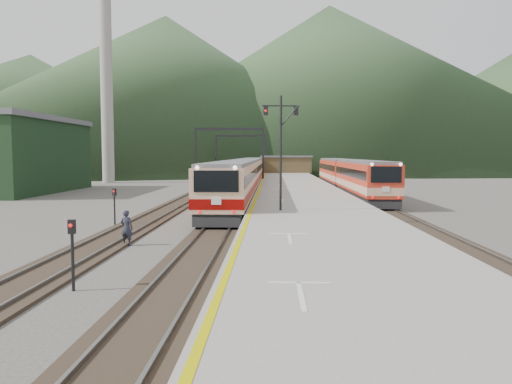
{
  "coord_description": "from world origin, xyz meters",
  "views": [
    {
      "loc": [
        3.12,
        -13.49,
        4.31
      ],
      "look_at": [
        2.1,
        17.13,
        2.0
      ],
      "focal_mm": 35.0,
      "sensor_mm": 36.0,
      "label": 1
    }
  ],
  "objects_px": {
    "second_train": "(348,176)",
    "main_train": "(246,173)",
    "signal_mast": "(281,141)",
    "worker": "(127,228)"
  },
  "relations": [
    {
      "from": "worker",
      "to": "main_train",
      "type": "bearing_deg",
      "value": -83.49
    },
    {
      "from": "main_train",
      "to": "worker",
      "type": "bearing_deg",
      "value": -96.06
    },
    {
      "from": "main_train",
      "to": "signal_mast",
      "type": "relative_size",
      "value": 9.28
    },
    {
      "from": "main_train",
      "to": "second_train",
      "type": "xyz_separation_m",
      "value": [
        11.5,
        -3.03,
        -0.19
      ]
    },
    {
      "from": "second_train",
      "to": "worker",
      "type": "relative_size",
      "value": 22.03
    },
    {
      "from": "second_train",
      "to": "main_train",
      "type": "bearing_deg",
      "value": 165.22
    },
    {
      "from": "main_train",
      "to": "second_train",
      "type": "height_order",
      "value": "main_train"
    },
    {
      "from": "second_train",
      "to": "signal_mast",
      "type": "xyz_separation_m",
      "value": [
        -7.9,
        -26.23,
        3.22
      ]
    },
    {
      "from": "second_train",
      "to": "signal_mast",
      "type": "bearing_deg",
      "value": -106.76
    },
    {
      "from": "signal_mast",
      "to": "worker",
      "type": "bearing_deg",
      "value": -139.26
    }
  ]
}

